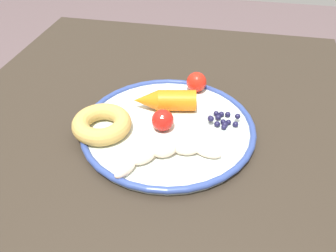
# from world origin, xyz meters

# --- Properties ---
(dining_table) EXTENTS (0.96, 0.83, 0.74)m
(dining_table) POSITION_xyz_m (0.00, 0.00, 0.64)
(dining_table) COLOR #2D251C
(dining_table) RESTS_ON ground_plane
(plate) EXTENTS (0.33, 0.33, 0.02)m
(plate) POSITION_xyz_m (0.01, 0.04, 0.75)
(plate) COLOR silver
(plate) RESTS_ON dining_table
(banana) EXTENTS (0.11, 0.17, 0.03)m
(banana) POSITION_xyz_m (0.10, 0.05, 0.77)
(banana) COLOR beige
(banana) RESTS_ON plate
(carrot_orange) EXTENTS (0.06, 0.13, 0.04)m
(carrot_orange) POSITION_xyz_m (-0.04, 0.02, 0.78)
(carrot_orange) COLOR orange
(carrot_orange) RESTS_ON plate
(donut) EXTENTS (0.15, 0.15, 0.03)m
(donut) POSITION_xyz_m (0.05, -0.08, 0.77)
(donut) COLOR tan
(donut) RESTS_ON plate
(blueberry_pile) EXTENTS (0.06, 0.06, 0.02)m
(blueberry_pile) POSITION_xyz_m (-0.02, 0.13, 0.76)
(blueberry_pile) COLOR #191638
(blueberry_pile) RESTS_ON plate
(tomato_near) EXTENTS (0.04, 0.04, 0.04)m
(tomato_near) POSITION_xyz_m (0.02, 0.03, 0.78)
(tomato_near) COLOR red
(tomato_near) RESTS_ON plate
(tomato_mid) EXTENTS (0.04, 0.04, 0.04)m
(tomato_mid) POSITION_xyz_m (-0.12, 0.07, 0.78)
(tomato_mid) COLOR red
(tomato_mid) RESTS_ON plate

